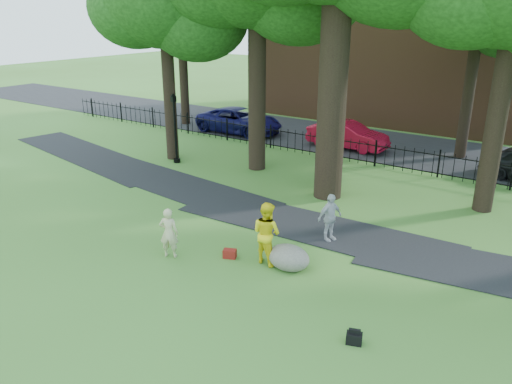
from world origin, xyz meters
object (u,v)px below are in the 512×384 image
Objects in this scene: woman at (169,233)px; man at (267,233)px; lamppost at (175,129)px; red_sedan at (348,135)px; boulder at (289,256)px.

woman is 0.83× the size of man.
red_sedan is at bearing 68.56° from lamppost.
man reaches higher than red_sedan.
woman is 0.46× the size of lamppost.
lamppost is (-9.39, 6.16, 0.72)m from man.
lamppost is at bearing -24.09° from man.
lamppost reaches higher than red_sedan.
boulder is at bearing -13.99° from lamppost.
woman is at bearing 36.92° from man.
man is 13.93m from red_sedan.
red_sedan is (-4.32, 13.37, 0.35)m from boulder.
lamppost is at bearing 148.99° from boulder.
boulder is (3.34, 1.47, -0.42)m from woman.
man is at bearing -177.75° from woman.
boulder is 0.29× the size of red_sedan.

